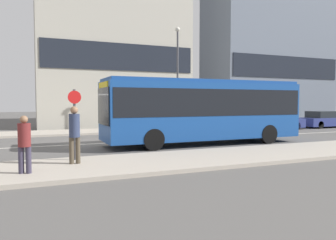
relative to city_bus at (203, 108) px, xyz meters
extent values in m
plane|color=#595654|center=(-5.07, 2.16, -1.84)|extent=(120.00, 120.00, 0.00)
cube|color=#B2A899|center=(-5.07, -4.09, -1.78)|extent=(44.00, 3.50, 0.13)
cube|color=#B2A899|center=(-5.07, 8.41, -1.78)|extent=(44.00, 3.50, 0.13)
cube|color=silver|center=(-5.07, 2.16, -1.84)|extent=(41.80, 0.16, 0.01)
cube|color=#B7B2A3|center=(-1.10, 13.80, 8.67)|extent=(13.00, 4.29, 21.03)
cube|color=#1E232D|center=(-1.10, 11.63, 3.94)|extent=(12.48, 0.08, 2.20)
cube|color=slate|center=(16.27, 14.70, 8.48)|extent=(13.85, 6.10, 20.64)
cube|color=#1E232D|center=(16.27, 11.63, 3.83)|extent=(13.30, 0.08, 2.20)
cube|color=#194793|center=(0.01, 0.00, -0.16)|extent=(10.08, 2.57, 2.74)
cube|color=black|center=(0.01, 0.00, 0.26)|extent=(9.88, 2.60, 1.26)
cube|color=#194793|center=(0.01, 0.00, 1.29)|extent=(9.93, 2.37, 0.14)
cube|color=black|center=(-5.05, 0.00, 0.09)|extent=(0.05, 2.26, 1.65)
cube|color=yellow|center=(-5.05, 0.00, 1.01)|extent=(0.04, 1.80, 0.32)
cylinder|color=black|center=(-3.11, -1.17, -1.36)|extent=(0.96, 0.28, 0.96)
cylinder|color=black|center=(-3.11, 1.17, -1.36)|extent=(0.96, 0.28, 0.96)
cylinder|color=black|center=(3.13, -1.17, -1.36)|extent=(0.96, 0.28, 0.96)
cylinder|color=black|center=(3.13, 1.17, -1.36)|extent=(0.96, 0.28, 0.96)
cube|color=navy|center=(9.37, 5.41, -1.35)|extent=(4.35, 1.76, 0.68)
cube|color=#21262B|center=(9.24, 5.41, -0.72)|extent=(2.39, 1.55, 0.59)
cylinder|color=black|center=(10.72, 4.62, -1.54)|extent=(0.60, 0.18, 0.60)
cylinder|color=black|center=(10.72, 6.20, -1.54)|extent=(0.60, 0.18, 0.60)
cylinder|color=black|center=(8.02, 4.62, -1.54)|extent=(0.60, 0.18, 0.60)
cylinder|color=black|center=(8.02, 6.20, -1.54)|extent=(0.60, 0.18, 0.60)
cube|color=navy|center=(14.59, 5.54, -1.35)|extent=(4.38, 1.87, 0.68)
cube|color=#21262B|center=(14.46, 5.54, -0.75)|extent=(2.41, 1.64, 0.54)
cylinder|color=black|center=(15.95, 6.38, -1.54)|extent=(0.60, 0.18, 0.60)
cylinder|color=black|center=(13.23, 4.69, -1.54)|extent=(0.60, 0.18, 0.60)
cylinder|color=black|center=(13.23, 6.38, -1.54)|extent=(0.60, 0.18, 0.60)
cylinder|color=#383347|center=(-8.13, -4.67, -1.34)|extent=(0.15, 0.15, 0.75)
cylinder|color=#383347|center=(-8.32, -4.61, -1.34)|extent=(0.15, 0.15, 0.75)
cylinder|color=maroon|center=(-8.22, -4.64, -0.63)|extent=(0.34, 0.34, 0.65)
sphere|color=#936B4C|center=(-8.22, -4.64, -0.20)|extent=(0.21, 0.21, 0.21)
cylinder|color=#4C4233|center=(-6.66, -3.70, -1.28)|extent=(0.15, 0.15, 0.86)
cylinder|color=#4C4233|center=(-6.86, -3.68, -1.28)|extent=(0.15, 0.15, 0.86)
cylinder|color=#2D3856|center=(-6.76, -3.69, -0.48)|extent=(0.34, 0.34, 0.75)
sphere|color=#936B4C|center=(-6.76, -3.69, 0.02)|extent=(0.24, 0.24, 0.24)
cylinder|color=#4C4C51|center=(-6.66, -2.97, -0.50)|extent=(0.09, 0.09, 2.42)
cylinder|color=red|center=(-6.66, -3.03, 0.44)|extent=(0.44, 0.03, 0.44)
cylinder|color=#4C4C51|center=(2.01, 7.51, 1.88)|extent=(0.14, 0.14, 7.18)
sphere|color=silver|center=(2.01, 7.51, 5.58)|extent=(0.36, 0.36, 0.36)
camera|label=1|loc=(-8.06, -14.51, 0.28)|focal=35.00mm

